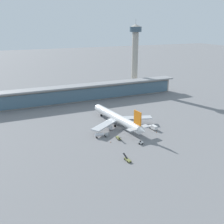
{
  "coord_description": "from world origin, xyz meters",
  "views": [
    {
      "loc": [
        -70.25,
        -150.12,
        68.53
      ],
      "look_at": [
        0.0,
        11.7,
        7.81
      ],
      "focal_mm": 41.62,
      "sensor_mm": 36.0,
      "label": 1
    }
  ],
  "objects": [
    {
      "name": "safety_cone_bravo",
      "position": [
        7.83,
        -14.85,
        0.32
      ],
      "size": [
        0.62,
        0.62,
        0.7
      ],
      "color": "orange",
      "rests_on": "ground"
    },
    {
      "name": "service_truck_near_nose_olive",
      "position": [
        -7.96,
        -16.64,
        0.81
      ],
      "size": [
        2.25,
        6.89,
        2.7
      ],
      "color": "olive",
      "rests_on": "ground"
    },
    {
      "name": "safety_cone_charlie",
      "position": [
        -14.26,
        -19.24,
        0.32
      ],
      "size": [
        0.62,
        0.62,
        0.7
      ],
      "color": "orange",
      "rests_on": "ground"
    },
    {
      "name": "service_truck_mid_apron_olive",
      "position": [
        -14.92,
        -43.01,
        0.81
      ],
      "size": [
        2.25,
        6.89,
        2.7
      ],
      "color": "olive",
      "rests_on": "ground"
    },
    {
      "name": "service_truck_by_tail_olive",
      "position": [
        8.22,
        -3.05,
        0.87
      ],
      "size": [
        3.26,
        3.2,
        2.05
      ],
      "color": "olive",
      "rests_on": "ground"
    },
    {
      "name": "service_truck_under_wing_grey",
      "position": [
        -16.87,
        -9.63,
        1.71
      ],
      "size": [
        8.82,
        3.49,
        2.95
      ],
      "color": "gray",
      "rests_on": "ground"
    },
    {
      "name": "safety_cone_alpha",
      "position": [
        19.37,
        -17.38,
        0.32
      ],
      "size": [
        0.62,
        0.62,
        0.7
      ],
      "color": "orange",
      "rests_on": "ground"
    },
    {
      "name": "service_truck_on_taxiway_white",
      "position": [
        20.27,
        -12.11,
        1.69
      ],
      "size": [
        3.09,
        7.51,
        3.1
      ],
      "color": "silver",
      "rests_on": "ground"
    },
    {
      "name": "control_tower",
      "position": [
        60.16,
        90.67,
        39.45
      ],
      "size": [
        12.0,
        12.0,
        72.35
      ],
      "color": "#9E998E",
      "rests_on": "ground"
    },
    {
      "name": "terminal_building",
      "position": [
        0.0,
        73.6,
        7.87
      ],
      "size": [
        183.6,
        12.8,
        15.2
      ],
      "color": "#9E998E",
      "rests_on": "ground"
    },
    {
      "name": "ground_plane",
      "position": [
        0.0,
        0.0,
        0.0
      ],
      "size": [
        1200.0,
        1200.0,
        0.0
      ],
      "primitive_type": "plane",
      "color": "slate"
    },
    {
      "name": "airliner_on_stand",
      "position": [
        1.12,
        4.6,
        5.35
      ],
      "size": [
        48.52,
        63.68,
        16.99
      ],
      "color": "white",
      "rests_on": "ground"
    },
    {
      "name": "service_truck_at_far_stand_white",
      "position": [
        1.51,
        -28.18,
        0.87
      ],
      "size": [
        3.33,
        2.89,
        2.05
      ],
      "color": "silver",
      "rests_on": "ground"
    }
  ]
}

